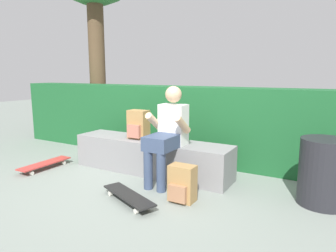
# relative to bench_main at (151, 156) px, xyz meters

# --- Properties ---
(ground_plane) EXTENTS (24.00, 24.00, 0.00)m
(ground_plane) POSITION_rel_bench_main_xyz_m (0.00, -0.41, -0.23)
(ground_plane) COLOR gray
(bench_main) EXTENTS (2.30, 0.51, 0.47)m
(bench_main) POSITION_rel_bench_main_xyz_m (0.00, 0.00, 0.00)
(bench_main) COLOR gray
(bench_main) RESTS_ON ground
(person_skater) EXTENTS (0.49, 0.62, 1.22)m
(person_skater) POSITION_rel_bench_main_xyz_m (0.40, -0.22, 0.43)
(person_skater) COLOR white
(person_skater) RESTS_ON ground
(skateboard_near_person) EXTENTS (0.81, 0.50, 0.09)m
(skateboard_near_person) POSITION_rel_bench_main_xyz_m (0.34, -0.97, -0.16)
(skateboard_near_person) COLOR black
(skateboard_near_person) RESTS_ON ground
(skateboard_beside_bench) EXTENTS (0.21, 0.80, 0.09)m
(skateboard_beside_bench) POSITION_rel_bench_main_xyz_m (-1.43, -0.64, -0.16)
(skateboard_beside_bench) COLOR #BC3833
(skateboard_beside_bench) RESTS_ON ground
(backpack_on_bench) EXTENTS (0.28, 0.23, 0.40)m
(backpack_on_bench) POSITION_rel_bench_main_xyz_m (-0.20, -0.01, 0.43)
(backpack_on_bench) COLOR #A37A47
(backpack_on_bench) RESTS_ON bench_main
(backpack_on_ground) EXTENTS (0.28, 0.23, 0.40)m
(backpack_on_ground) POSITION_rel_bench_main_xyz_m (0.82, -0.65, -0.04)
(backpack_on_ground) COLOR #A37A47
(backpack_on_ground) RESTS_ON ground
(hedge_row) EXTENTS (5.78, 0.53, 1.17)m
(hedge_row) POSITION_rel_bench_main_xyz_m (-0.47, 0.89, 0.35)
(hedge_row) COLOR #1A552A
(hedge_row) RESTS_ON ground
(trash_bin) EXTENTS (0.51, 0.51, 0.71)m
(trash_bin) POSITION_rel_bench_main_xyz_m (2.15, 0.01, 0.12)
(trash_bin) COLOR #232328
(trash_bin) RESTS_ON ground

